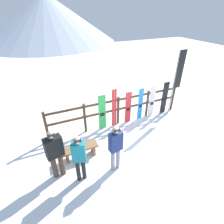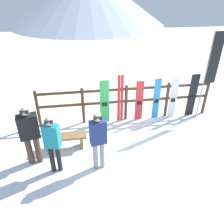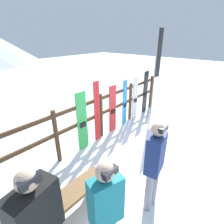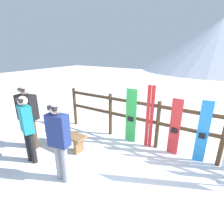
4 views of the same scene
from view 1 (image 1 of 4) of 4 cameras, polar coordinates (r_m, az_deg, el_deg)
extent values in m
plane|color=white|center=(6.49, 8.95, -11.94)|extent=(40.00, 40.00, 0.00)
cone|color=#B2BCD1|center=(27.82, -20.42, 26.83)|extent=(18.00, 18.00, 6.00)
cylinder|color=#4C331E|center=(6.79, -20.65, -4.67)|extent=(0.10, 0.10, 1.28)
cylinder|color=#4C331E|center=(6.92, -8.85, -2.04)|extent=(0.10, 0.10, 1.28)
cylinder|color=#4C331E|center=(7.34, 2.02, 0.46)|extent=(0.10, 0.10, 1.28)
cylinder|color=#4C331E|center=(8.00, 11.41, 2.62)|extent=(0.10, 0.10, 1.28)
cylinder|color=#4C331E|center=(8.86, 19.21, 4.35)|extent=(0.10, 0.10, 1.28)
cube|color=#4C331E|center=(7.31, 2.03, 0.89)|extent=(5.79, 0.05, 0.08)
cube|color=#4C331E|center=(7.09, 2.10, 4.01)|extent=(5.79, 0.05, 0.08)
cube|color=brown|center=(5.97, -10.42, -11.42)|extent=(1.19, 0.36, 0.06)
cube|color=brown|center=(6.08, -14.40, -13.92)|extent=(0.08, 0.29, 0.38)
cube|color=brown|center=(6.19, -6.16, -11.87)|extent=(0.08, 0.29, 0.38)
cylinder|color=#4C3828|center=(5.59, -18.36, -16.54)|extent=(0.15, 0.15, 0.80)
cylinder|color=#4C3828|center=(5.59, -16.12, -16.06)|extent=(0.15, 0.15, 0.80)
cube|color=black|center=(5.10, -18.50, -10.81)|extent=(0.52, 0.36, 0.63)
sphere|color=#D8B293|center=(4.84, -19.35, -7.04)|extent=(0.22, 0.22, 0.22)
cube|color=black|center=(4.77, -19.30, -7.24)|extent=(0.20, 0.08, 0.08)
cylinder|color=black|center=(5.35, -11.00, -18.25)|extent=(0.12, 0.12, 0.77)
cylinder|color=black|center=(5.37, -9.22, -17.80)|extent=(0.12, 0.12, 0.77)
cube|color=teal|center=(4.86, -10.87, -12.74)|extent=(0.41, 0.30, 0.61)
sphere|color=#D8B293|center=(4.59, -11.37, -9.09)|extent=(0.21, 0.21, 0.21)
cube|color=black|center=(4.53, -11.21, -9.31)|extent=(0.19, 0.07, 0.07)
cylinder|color=gray|center=(5.52, 0.27, -15.40)|extent=(0.12, 0.12, 0.78)
cylinder|color=gray|center=(5.57, 1.97, -14.86)|extent=(0.12, 0.12, 0.78)
cube|color=navy|center=(5.05, 1.21, -9.65)|extent=(0.42, 0.28, 0.62)
sphere|color=#D8B293|center=(4.79, 1.26, -5.89)|extent=(0.21, 0.21, 0.21)
cube|color=black|center=(4.73, 1.59, -6.06)|extent=(0.19, 0.07, 0.07)
cube|color=green|center=(6.99, -3.22, -0.17)|extent=(0.31, 0.02, 1.52)
cube|color=black|center=(7.00, -3.12, -0.81)|extent=(0.17, 0.03, 0.12)
cube|color=red|center=(7.10, 0.34, 1.18)|extent=(0.09, 0.02, 1.67)
cube|color=red|center=(7.14, 1.11, 1.35)|extent=(0.09, 0.02, 1.67)
cube|color=red|center=(7.44, 5.28, 1.45)|extent=(0.26, 0.05, 1.43)
cube|color=black|center=(7.46, 5.35, 0.88)|extent=(0.15, 0.05, 0.12)
cube|color=#288CE0|center=(7.71, 9.23, 2.50)|extent=(0.24, 0.06, 1.48)
cube|color=black|center=(7.73, 9.29, 1.94)|extent=(0.14, 0.05, 0.12)
cube|color=white|center=(8.03, 12.85, 3.27)|extent=(0.24, 0.05, 1.46)
cube|color=black|center=(8.04, 12.90, 2.73)|extent=(0.14, 0.04, 0.12)
cube|color=black|center=(8.41, 16.74, 4.39)|extent=(0.30, 0.04, 1.55)
cube|color=black|center=(8.42, 16.78, 3.84)|extent=(0.17, 0.04, 0.12)
cylinder|color=#99999E|center=(8.11, 19.41, 8.32)|extent=(0.04, 0.04, 2.94)
cube|color=black|center=(8.04, 21.33, 12.76)|extent=(0.36, 0.01, 1.63)
camera|label=2|loc=(1.57, 88.22, -13.33)|focal=35.00mm
camera|label=3|loc=(3.11, -27.50, -5.69)|focal=28.00mm
camera|label=4|loc=(4.71, 40.12, -0.83)|focal=28.00mm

